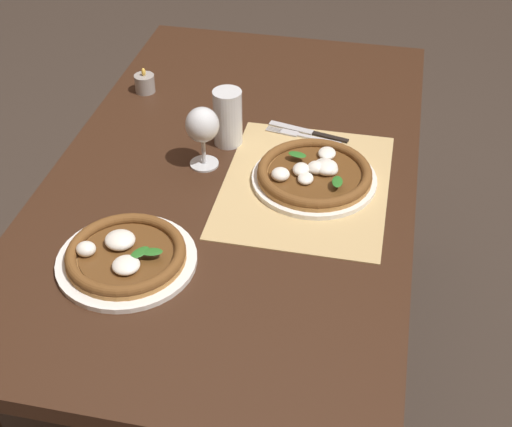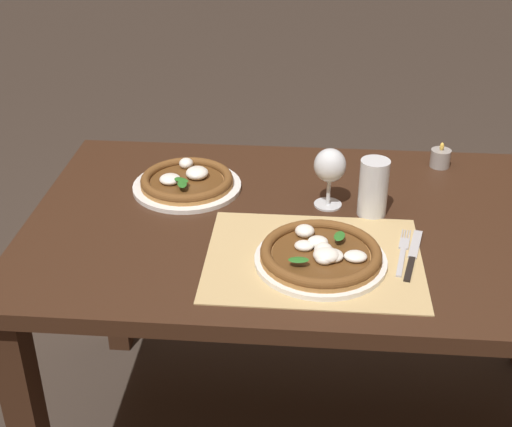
{
  "view_description": "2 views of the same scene",
  "coord_description": "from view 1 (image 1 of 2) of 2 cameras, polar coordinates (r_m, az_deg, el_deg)",
  "views": [
    {
      "loc": [
        -1.37,
        -0.34,
        1.73
      ],
      "look_at": [
        -0.25,
        -0.1,
        0.81
      ],
      "focal_mm": 50.0,
      "sensor_mm": 36.0,
      "label": 1
    },
    {
      "loc": [
        -0.06,
        -1.51,
        1.61
      ],
      "look_at": [
        -0.18,
        -0.05,
        0.78
      ],
      "focal_mm": 50.0,
      "sensor_mm": 36.0,
      "label": 2
    }
  ],
  "objects": [
    {
      "name": "ground_plane",
      "position": [
        2.23,
        -1.29,
        -12.0
      ],
      "size": [
        24.0,
        24.0,
        0.0
      ],
      "primitive_type": "plane",
      "color": "#382D26"
    },
    {
      "name": "dining_table",
      "position": [
        1.78,
        -1.58,
        1.17
      ],
      "size": [
        1.48,
        0.86,
        0.74
      ],
      "color": "#382114",
      "rests_on": "ground"
    },
    {
      "name": "paper_placemat",
      "position": [
        1.66,
        3.99,
        2.33
      ],
      "size": [
        0.48,
        0.38,
        0.0
      ],
      "primitive_type": "cube",
      "color": "tan",
      "rests_on": "dining_table"
    },
    {
      "name": "pizza_near",
      "position": [
        1.66,
        4.7,
        3.17
      ],
      "size": [
        0.29,
        0.29,
        0.05
      ],
      "color": "white",
      "rests_on": "paper_placemat"
    },
    {
      "name": "pizza_far",
      "position": [
        1.47,
        -10.4,
        -3.34
      ],
      "size": [
        0.29,
        0.29,
        0.05
      ],
      "color": "white",
      "rests_on": "dining_table"
    },
    {
      "name": "wine_glass",
      "position": [
        1.67,
        -4.32,
        6.89
      ],
      "size": [
        0.08,
        0.08,
        0.16
      ],
      "color": "silver",
      "rests_on": "dining_table"
    },
    {
      "name": "pint_glass",
      "position": [
        1.77,
        -2.27,
        7.59
      ],
      "size": [
        0.07,
        0.07,
        0.15
      ],
      "color": "silver",
      "rests_on": "dining_table"
    },
    {
      "name": "fork",
      "position": [
        1.83,
        3.75,
        6.22
      ],
      "size": [
        0.05,
        0.2,
        0.0
      ],
      "color": "#B7B7BC",
      "rests_on": "paper_placemat"
    },
    {
      "name": "knife",
      "position": [
        1.84,
        4.19,
        6.53
      ],
      "size": [
        0.06,
        0.21,
        0.01
      ],
      "color": "black",
      "rests_on": "paper_placemat"
    },
    {
      "name": "votive_candle",
      "position": [
        2.05,
        -8.89,
        10.21
      ],
      "size": [
        0.06,
        0.06,
        0.07
      ],
      "color": "gray",
      "rests_on": "dining_table"
    }
  ]
}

